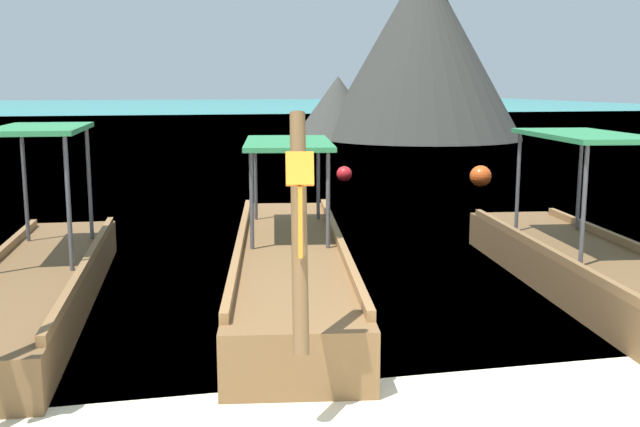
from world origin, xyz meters
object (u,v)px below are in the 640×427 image
object	(u,v)px
longtail_boat_yellow_ribbon	(609,277)
mooring_buoy_far	(344,174)
mooring_buoy_near	(481,176)
longtail_boat_orange_ribbon	(290,264)
karst_rock	(417,52)
longtail_boat_turquoise_ribbon	(38,282)

from	to	relation	value
longtail_boat_yellow_ribbon	mooring_buoy_far	world-z (taller)	longtail_boat_yellow_ribbon
longtail_boat_yellow_ribbon	mooring_buoy_near	size ratio (longest dim) A/B	13.49
longtail_boat_orange_ribbon	mooring_buoy_near	world-z (taller)	longtail_boat_orange_ribbon
longtail_boat_orange_ribbon	karst_rock	bearing A→B (deg)	67.05
mooring_buoy_far	longtail_boat_orange_ribbon	bearing A→B (deg)	-108.01
karst_rock	mooring_buoy_far	size ratio (longest dim) A/B	26.27
mooring_buoy_near	longtail_boat_turquoise_ribbon	bearing A→B (deg)	-137.63
longtail_boat_yellow_ribbon	longtail_boat_orange_ribbon	bearing A→B (deg)	159.10
longtail_boat_turquoise_ribbon	longtail_boat_orange_ribbon	distance (m)	2.91
longtail_boat_orange_ribbon	mooring_buoy_near	xyz separation A→B (m)	(6.25, 8.21, -0.07)
longtail_boat_turquoise_ribbon	mooring_buoy_near	xyz separation A→B (m)	(9.16, 8.35, -0.05)
karst_rock	longtail_boat_orange_ribbon	bearing A→B (deg)	-112.95
longtail_boat_turquoise_ribbon	karst_rock	world-z (taller)	karst_rock
longtail_boat_orange_ribbon	longtail_boat_yellow_ribbon	distance (m)	3.74
longtail_boat_yellow_ribbon	mooring_buoy_far	xyz separation A→B (m)	(-0.27, 11.26, -0.11)
longtail_boat_turquoise_ribbon	longtail_boat_yellow_ribbon	world-z (taller)	longtail_boat_turquoise_ribbon
longtail_boat_turquoise_ribbon	longtail_boat_orange_ribbon	size ratio (longest dim) A/B	0.89
longtail_boat_turquoise_ribbon	longtail_boat_yellow_ribbon	distance (m)	6.51
longtail_boat_orange_ribbon	longtail_boat_turquoise_ribbon	bearing A→B (deg)	-177.12
mooring_buoy_far	longtail_boat_turquoise_ribbon	bearing A→B (deg)	-121.33
mooring_buoy_near	mooring_buoy_far	size ratio (longest dim) A/B	1.33
longtail_boat_yellow_ribbon	mooring_buoy_far	distance (m)	11.26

